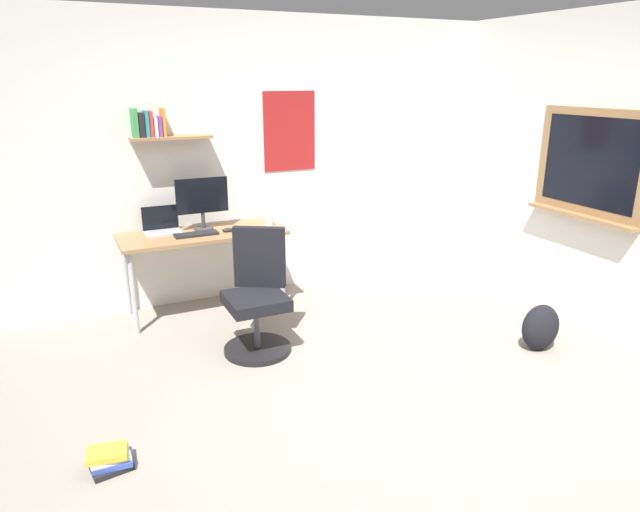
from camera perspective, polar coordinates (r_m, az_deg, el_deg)
ground_plane at (r=3.80m, az=7.23°, el=-15.06°), size 5.20×5.20×0.00m
wall_back at (r=5.47m, az=-6.18°, el=9.75°), size 5.00×0.30×2.60m
desk at (r=5.08m, az=-11.72°, el=1.47°), size 1.43×0.57×0.74m
office_chair at (r=4.38m, az=-6.33°, el=-4.41°), size 0.55×0.56×0.95m
laptop at (r=5.12m, az=-15.67°, el=2.87°), size 0.31×0.21×0.23m
monitor_primary at (r=5.09m, az=-11.82°, el=5.58°), size 0.46×0.17×0.46m
keyboard at (r=4.97m, az=-12.38°, el=2.17°), size 0.37×0.13×0.02m
computer_mouse at (r=5.03m, az=-9.28°, el=2.63°), size 0.10×0.06×0.03m
coffee_mug at (r=5.19m, az=-5.17°, el=3.58°), size 0.08×0.08×0.09m
backpack at (r=4.75m, az=21.37°, el=-6.72°), size 0.32×0.22×0.37m
book_stack_on_floor at (r=3.46m, az=-20.42°, el=-18.68°), size 0.25×0.19×0.12m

